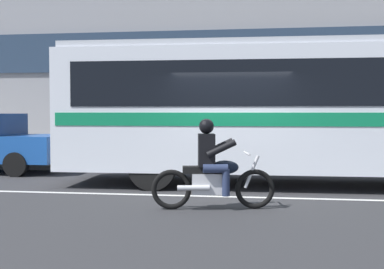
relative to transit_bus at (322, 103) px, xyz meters
name	(u,v)px	position (x,y,z in m)	size (l,w,h in m)	color
ground_plane	(231,192)	(-1.97, -1.19, -1.88)	(60.00, 60.00, 0.00)	#2B2B2D
sidewalk_curb	(242,164)	(-1.97, 3.91, -1.81)	(28.00, 3.80, 0.15)	#A39E93
lane_center_stripe	(229,197)	(-1.97, -1.79, -1.88)	(26.60, 0.14, 0.01)	silver
office_building_facade	(246,4)	(-1.97, 6.19, 3.57)	(28.00, 0.89, 10.90)	gray
transit_bus	(322,103)	(0.00, 0.00, 0.00)	(11.84, 2.79, 3.22)	silver
motorcycle_with_rider	(212,171)	(-2.16, -3.10, -1.23)	(2.12, 0.74, 1.56)	black
fire_hydrant	(191,153)	(-3.37, 2.49, -1.37)	(0.22, 0.30, 0.75)	#4C8C3F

